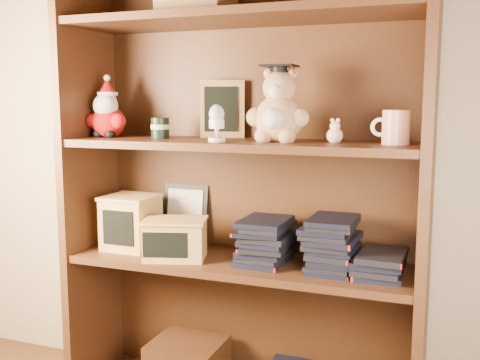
# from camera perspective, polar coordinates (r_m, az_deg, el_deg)

# --- Properties ---
(bookcase) EXTENTS (1.20, 0.35, 1.60)m
(bookcase) POSITION_cam_1_polar(r_m,az_deg,el_deg) (1.90, 0.47, -1.03)
(bookcase) COLOR #492815
(bookcase) RESTS_ON ground
(shelf_lower) EXTENTS (1.14, 0.33, 0.02)m
(shelf_lower) POSITION_cam_1_polar(r_m,az_deg,el_deg) (1.90, 0.00, -8.46)
(shelf_lower) COLOR #492815
(shelf_lower) RESTS_ON ground
(shelf_upper) EXTENTS (1.14, 0.33, 0.02)m
(shelf_upper) POSITION_cam_1_polar(r_m,az_deg,el_deg) (1.83, 0.00, 3.65)
(shelf_upper) COLOR #492815
(shelf_upper) RESTS_ON ground
(santa_plush) EXTENTS (0.16, 0.12, 0.23)m
(santa_plush) POSITION_cam_1_polar(r_m,az_deg,el_deg) (2.05, -13.33, 6.56)
(santa_plush) COLOR #A50F0F
(santa_plush) RESTS_ON shelf_upper
(teachers_tin) EXTENTS (0.06, 0.06, 0.07)m
(teachers_tin) POSITION_cam_1_polar(r_m,az_deg,el_deg) (1.95, -8.11, 5.27)
(teachers_tin) COLOR black
(teachers_tin) RESTS_ON shelf_upper
(chalkboard_plaque) EXTENTS (0.15, 0.11, 0.20)m
(chalkboard_plaque) POSITION_cam_1_polar(r_m,az_deg,el_deg) (1.97, -1.80, 7.12)
(chalkboard_plaque) COLOR #9E7547
(chalkboard_plaque) RESTS_ON shelf_upper
(egg_cup) EXTENTS (0.06, 0.06, 0.12)m
(egg_cup) POSITION_cam_1_polar(r_m,az_deg,el_deg) (1.77, -2.38, 5.94)
(egg_cup) COLOR white
(egg_cup) RESTS_ON shelf_upper
(grad_teddy_bear) EXTENTS (0.20, 0.17, 0.25)m
(grad_teddy_bear) POSITION_cam_1_polar(r_m,az_deg,el_deg) (1.77, 3.94, 6.92)
(grad_teddy_bear) COLOR tan
(grad_teddy_bear) RESTS_ON shelf_upper
(pink_figurine) EXTENTS (0.05, 0.05, 0.08)m
(pink_figurine) POSITION_cam_1_polar(r_m,az_deg,el_deg) (1.74, 9.61, 4.70)
(pink_figurine) COLOR beige
(pink_figurine) RESTS_ON shelf_upper
(teacher_mug) EXTENTS (0.11, 0.08, 0.10)m
(teacher_mug) POSITION_cam_1_polar(r_m,az_deg,el_deg) (1.71, 15.48, 5.18)
(teacher_mug) COLOR silver
(teacher_mug) RESTS_ON shelf_upper
(certificate_frame) EXTENTS (0.18, 0.05, 0.22)m
(certificate_frame) POSITION_cam_1_polar(r_m,az_deg,el_deg) (2.10, -5.56, -3.45)
(certificate_frame) COLOR black
(certificate_frame) RESTS_ON shelf_lower
(treats_box) EXTENTS (0.18, 0.18, 0.19)m
(treats_box) POSITION_cam_1_polar(r_m,az_deg,el_deg) (2.05, -11.01, -4.18)
(treats_box) COLOR tan
(treats_box) RESTS_ON shelf_lower
(pencils_box) EXTENTS (0.24, 0.20, 0.14)m
(pencils_box) POSITION_cam_1_polar(r_m,az_deg,el_deg) (1.90, -6.61, -5.93)
(pencils_box) COLOR tan
(pencils_box) RESTS_ON shelf_lower
(book_stack_left) EXTENTS (0.14, 0.20, 0.14)m
(book_stack_left) POSITION_cam_1_polar(r_m,az_deg,el_deg) (1.85, 2.60, -6.22)
(book_stack_left) COLOR black
(book_stack_left) RESTS_ON shelf_lower
(book_stack_mid) EXTENTS (0.14, 0.20, 0.18)m
(book_stack_mid) POSITION_cam_1_polar(r_m,az_deg,el_deg) (1.79, 9.15, -6.25)
(book_stack_mid) COLOR black
(book_stack_mid) RESTS_ON shelf_lower
(book_stack_right) EXTENTS (0.14, 0.20, 0.06)m
(book_stack_right) POSITION_cam_1_polar(r_m,az_deg,el_deg) (1.79, 14.09, -8.32)
(book_stack_right) COLOR black
(book_stack_right) RESTS_ON shelf_lower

